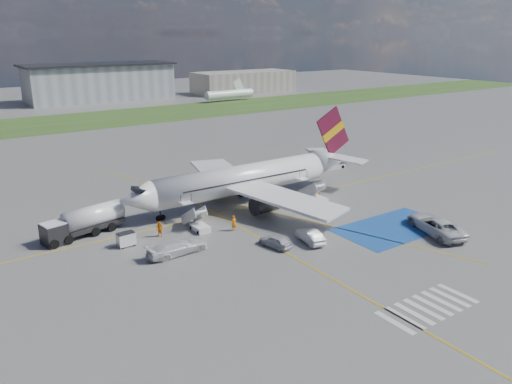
# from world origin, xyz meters

# --- Properties ---
(ground) EXTENTS (400.00, 400.00, 0.00)m
(ground) POSITION_xyz_m (0.00, 0.00, 0.00)
(ground) COLOR #60605E
(ground) RESTS_ON ground
(grass_strip) EXTENTS (400.00, 30.00, 0.01)m
(grass_strip) POSITION_xyz_m (0.00, 95.00, 0.01)
(grass_strip) COLOR #2D4C1E
(grass_strip) RESTS_ON ground
(taxiway_line_main) EXTENTS (120.00, 0.20, 0.01)m
(taxiway_line_main) POSITION_xyz_m (0.00, 12.00, 0.01)
(taxiway_line_main) COLOR gold
(taxiway_line_main) RESTS_ON ground
(taxiway_line_cross) EXTENTS (0.20, 60.00, 0.01)m
(taxiway_line_cross) POSITION_xyz_m (-5.00, -10.00, 0.01)
(taxiway_line_cross) COLOR gold
(taxiway_line_cross) RESTS_ON ground
(taxiway_line_diag) EXTENTS (20.71, 56.45, 0.01)m
(taxiway_line_diag) POSITION_xyz_m (0.00, 12.00, 0.01)
(taxiway_line_diag) COLOR gold
(taxiway_line_diag) RESTS_ON ground
(staging_box) EXTENTS (14.00, 8.00, 0.01)m
(staging_box) POSITION_xyz_m (10.00, -4.00, 0.01)
(staging_box) COLOR #184794
(staging_box) RESTS_ON ground
(crosswalk) EXTENTS (9.00, 4.00, 0.01)m
(crosswalk) POSITION_xyz_m (-1.80, -18.00, 0.01)
(crosswalk) COLOR silver
(crosswalk) RESTS_ON ground
(terminal_centre) EXTENTS (48.00, 18.00, 12.00)m
(terminal_centre) POSITION_xyz_m (20.00, 135.00, 6.00)
(terminal_centre) COLOR gray
(terminal_centre) RESTS_ON ground
(terminal_east) EXTENTS (40.00, 16.00, 8.00)m
(terminal_east) POSITION_xyz_m (75.00, 128.00, 4.00)
(terminal_east) COLOR gray
(terminal_east) RESTS_ON ground
(airliner) EXTENTS (36.81, 32.95, 11.92)m
(airliner) POSITION_xyz_m (1.51, 14.00, 3.39)
(airliner) COLOR white
(airliner) RESTS_ON ground
(airstairs_fwd) EXTENTS (1.90, 5.20, 3.60)m
(airstairs_fwd) POSITION_xyz_m (-9.50, 8.70, 0.62)
(airstairs_fwd) COLOR white
(airstairs_fwd) RESTS_ON ground
(airstairs_aft) EXTENTS (1.90, 5.20, 3.60)m
(airstairs_aft) POSITION_xyz_m (9.00, 8.70, 0.62)
(airstairs_aft) COLOR white
(airstairs_aft) RESTS_ON ground
(fuel_tanker) EXTENTS (9.81, 4.44, 3.24)m
(fuel_tanker) POSITION_xyz_m (-21.06, 14.72, 1.36)
(fuel_tanker) COLOR black
(fuel_tanker) RESTS_ON ground
(gpu_cart) EXTENTS (1.95, 1.31, 1.58)m
(gpu_cart) POSITION_xyz_m (-18.29, 8.99, 0.71)
(gpu_cart) COLOR white
(gpu_cart) RESTS_ON ground
(belt_loader) EXTENTS (5.00, 2.53, 1.45)m
(belt_loader) POSITION_xyz_m (23.02, 20.62, 0.36)
(belt_loader) COLOR white
(belt_loader) RESTS_ON ground
(car_silver_a) EXTENTS (2.41, 4.19, 1.34)m
(car_silver_a) POSITION_xyz_m (-4.95, -0.45, 0.67)
(car_silver_a) COLOR #B7B9BE
(car_silver_a) RESTS_ON ground
(car_silver_b) EXTENTS (2.28, 4.67, 1.47)m
(car_silver_b) POSITION_xyz_m (-1.03, -1.59, 0.74)
(car_silver_b) COLOR silver
(car_silver_b) RESTS_ON ground
(van_white_a) EXTENTS (5.13, 7.34, 2.51)m
(van_white_a) POSITION_xyz_m (12.92, -7.75, 1.26)
(van_white_a) COLOR silver
(van_white_a) RESTS_ON ground
(van_white_b) EXTENTS (5.21, 2.32, 2.00)m
(van_white_b) POSITION_xyz_m (-14.58, 3.92, 1.00)
(van_white_b) COLOR silver
(van_white_b) RESTS_ON ground
(crew_fwd) EXTENTS (0.79, 0.62, 1.91)m
(crew_fwd) POSITION_xyz_m (-6.17, 6.12, 0.96)
(crew_fwd) COLOR orange
(crew_fwd) RESTS_ON ground
(crew_nose) EXTENTS (1.08, 1.14, 1.86)m
(crew_nose) POSITION_xyz_m (-14.20, 9.28, 0.93)
(crew_nose) COLOR orange
(crew_nose) RESTS_ON ground
(crew_aft) EXTENTS (0.40, 0.93, 1.57)m
(crew_aft) POSITION_xyz_m (11.36, 10.76, 0.78)
(crew_aft) COLOR orange
(crew_aft) RESTS_ON ground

